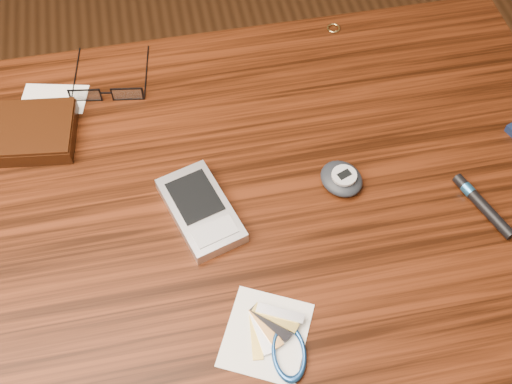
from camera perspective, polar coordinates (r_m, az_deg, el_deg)
desk at (r=0.87m, az=-3.21°, el=-6.83°), size 1.00×0.70×0.75m
wallet_and_card at (r=0.91m, az=-19.43°, el=5.11°), size 0.14×0.16×0.03m
eyeglasses at (r=0.93m, az=-13.11°, el=8.66°), size 0.12×0.12×0.02m
gold_ring at (r=1.02m, az=6.90°, el=14.26°), size 0.03×0.03×0.00m
pda_phone at (r=0.79m, az=-4.95°, el=-1.59°), size 0.10×0.14×0.02m
pedometer at (r=0.82m, az=7.61°, el=1.20°), size 0.07×0.07×0.02m
notepad_keys at (r=0.72m, az=1.92°, el=-13.13°), size 0.12×0.13×0.01m
black_blue_pen at (r=0.84m, az=19.38°, el=-0.99°), size 0.05×0.10×0.01m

